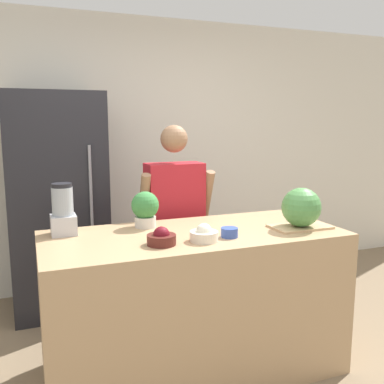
{
  "coord_description": "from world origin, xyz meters",
  "views": [
    {
      "loc": [
        -0.95,
        -2.01,
        1.62
      ],
      "look_at": [
        0.0,
        0.44,
        1.18
      ],
      "focal_mm": 40.0,
      "sensor_mm": 36.0,
      "label": 1
    }
  ],
  "objects_px": {
    "person": "(175,227)",
    "bowl_small_blue": "(229,232)",
    "blender": "(63,211)",
    "potted_plant": "(145,208)",
    "bowl_cream": "(204,235)",
    "refrigerator": "(58,203)",
    "bowl_cherries": "(161,238)",
    "watermelon": "(301,207)"
  },
  "relations": [
    {
      "from": "person",
      "to": "bowl_small_blue",
      "type": "relative_size",
      "value": 15.59
    },
    {
      "from": "person",
      "to": "blender",
      "type": "relative_size",
      "value": 5.02
    },
    {
      "from": "blender",
      "to": "potted_plant",
      "type": "relative_size",
      "value": 1.34
    },
    {
      "from": "blender",
      "to": "potted_plant",
      "type": "distance_m",
      "value": 0.52
    },
    {
      "from": "bowl_cream",
      "to": "bowl_small_blue",
      "type": "bearing_deg",
      "value": 7.65
    },
    {
      "from": "refrigerator",
      "to": "person",
      "type": "xyz_separation_m",
      "value": [
        0.82,
        -0.69,
        -0.12
      ]
    },
    {
      "from": "refrigerator",
      "to": "bowl_cherries",
      "type": "xyz_separation_m",
      "value": [
        0.46,
        -1.52,
        0.04
      ]
    },
    {
      "from": "bowl_small_blue",
      "to": "blender",
      "type": "distance_m",
      "value": 1.02
    },
    {
      "from": "bowl_cherries",
      "to": "bowl_small_blue",
      "type": "xyz_separation_m",
      "value": [
        0.43,
        0.0,
        -0.01
      ]
    },
    {
      "from": "person",
      "to": "bowl_cream",
      "type": "relative_size",
      "value": 9.65
    },
    {
      "from": "person",
      "to": "potted_plant",
      "type": "bearing_deg",
      "value": -130.26
    },
    {
      "from": "refrigerator",
      "to": "potted_plant",
      "type": "relative_size",
      "value": 7.85
    },
    {
      "from": "watermelon",
      "to": "bowl_cream",
      "type": "bearing_deg",
      "value": -176.14
    },
    {
      "from": "bowl_cream",
      "to": "watermelon",
      "type": "bearing_deg",
      "value": 3.86
    },
    {
      "from": "bowl_cream",
      "to": "potted_plant",
      "type": "distance_m",
      "value": 0.51
    },
    {
      "from": "bowl_cherries",
      "to": "blender",
      "type": "distance_m",
      "value": 0.66
    },
    {
      "from": "refrigerator",
      "to": "watermelon",
      "type": "distance_m",
      "value": 2.05
    },
    {
      "from": "watermelon",
      "to": "bowl_cream",
      "type": "relative_size",
      "value": 1.53
    },
    {
      "from": "bowl_small_blue",
      "to": "potted_plant",
      "type": "xyz_separation_m",
      "value": [
        -0.4,
        0.42,
        0.1
      ]
    },
    {
      "from": "blender",
      "to": "potted_plant",
      "type": "xyz_separation_m",
      "value": [
        0.52,
        0.0,
        -0.02
      ]
    },
    {
      "from": "watermelon",
      "to": "blender",
      "type": "distance_m",
      "value": 1.5
    },
    {
      "from": "bowl_cherries",
      "to": "blender",
      "type": "relative_size",
      "value": 0.52
    },
    {
      "from": "person",
      "to": "watermelon",
      "type": "relative_size",
      "value": 6.31
    },
    {
      "from": "bowl_small_blue",
      "to": "refrigerator",
      "type": "bearing_deg",
      "value": 120.23
    },
    {
      "from": "person",
      "to": "potted_plant",
      "type": "height_order",
      "value": "person"
    },
    {
      "from": "bowl_small_blue",
      "to": "person",
      "type": "bearing_deg",
      "value": 94.57
    },
    {
      "from": "refrigerator",
      "to": "bowl_cream",
      "type": "height_order",
      "value": "refrigerator"
    },
    {
      "from": "blender",
      "to": "bowl_cream",
      "type": "bearing_deg",
      "value": -30.96
    },
    {
      "from": "bowl_cherries",
      "to": "potted_plant",
      "type": "bearing_deg",
      "value": 87.1
    },
    {
      "from": "bowl_cherries",
      "to": "watermelon",
      "type": "bearing_deg",
      "value": 1.69
    },
    {
      "from": "watermelon",
      "to": "potted_plant",
      "type": "distance_m",
      "value": 1.01
    },
    {
      "from": "bowl_cherries",
      "to": "potted_plant",
      "type": "xyz_separation_m",
      "value": [
        0.02,
        0.43,
        0.09
      ]
    },
    {
      "from": "blender",
      "to": "person",
      "type": "bearing_deg",
      "value": 25.16
    },
    {
      "from": "bowl_small_blue",
      "to": "watermelon",
      "type": "bearing_deg",
      "value": 2.58
    },
    {
      "from": "watermelon",
      "to": "refrigerator",
      "type": "bearing_deg",
      "value": 133.28
    },
    {
      "from": "blender",
      "to": "bowl_cherries",
      "type": "bearing_deg",
      "value": -40.9
    },
    {
      "from": "person",
      "to": "bowl_cream",
      "type": "bearing_deg",
      "value": -97.34
    },
    {
      "from": "potted_plant",
      "to": "refrigerator",
      "type": "bearing_deg",
      "value": 113.7
    },
    {
      "from": "bowl_cream",
      "to": "potted_plant",
      "type": "bearing_deg",
      "value": 117.08
    },
    {
      "from": "watermelon",
      "to": "potted_plant",
      "type": "xyz_separation_m",
      "value": [
        -0.93,
        0.4,
        -0.01
      ]
    },
    {
      "from": "bowl_cherries",
      "to": "blender",
      "type": "xyz_separation_m",
      "value": [
        -0.49,
        0.43,
        0.11
      ]
    },
    {
      "from": "bowl_cream",
      "to": "bowl_small_blue",
      "type": "xyz_separation_m",
      "value": [
        0.18,
        0.02,
        -0.01
      ]
    }
  ]
}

